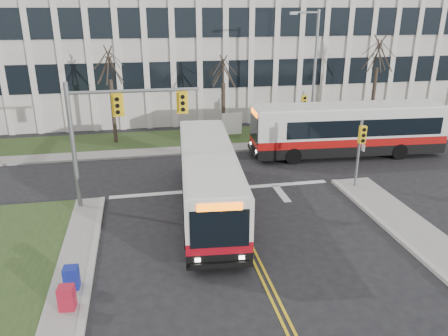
% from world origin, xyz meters
% --- Properties ---
extents(ground, '(120.00, 120.00, 0.00)m').
position_xyz_m(ground, '(0.00, 0.00, 0.00)').
color(ground, black).
rests_on(ground, ground).
extents(sidewalk_cross, '(44.00, 1.60, 0.14)m').
position_xyz_m(sidewalk_cross, '(5.00, 15.20, 0.07)').
color(sidewalk_cross, '#9E9B93').
rests_on(sidewalk_cross, ground).
extents(building_lawn, '(44.00, 5.00, 0.12)m').
position_xyz_m(building_lawn, '(5.00, 18.00, 0.06)').
color(building_lawn, '#2A421C').
rests_on(building_lawn, ground).
extents(office_building, '(40.00, 16.00, 12.00)m').
position_xyz_m(office_building, '(5.00, 30.00, 6.00)').
color(office_building, silver).
rests_on(office_building, ground).
extents(mast_arm_signal, '(6.11, 0.38, 6.20)m').
position_xyz_m(mast_arm_signal, '(-5.62, 7.16, 4.26)').
color(mast_arm_signal, slate).
rests_on(mast_arm_signal, ground).
extents(signal_pole_near, '(0.34, 0.39, 3.80)m').
position_xyz_m(signal_pole_near, '(7.20, 6.90, 2.50)').
color(signal_pole_near, slate).
rests_on(signal_pole_near, ground).
extents(signal_pole_far, '(0.34, 0.39, 3.80)m').
position_xyz_m(signal_pole_far, '(7.20, 15.40, 2.50)').
color(signal_pole_far, slate).
rests_on(signal_pole_far, ground).
extents(streetlight, '(2.15, 0.25, 9.20)m').
position_xyz_m(streetlight, '(8.03, 16.20, 5.19)').
color(streetlight, slate).
rests_on(streetlight, ground).
extents(directory_sign, '(1.50, 0.12, 2.00)m').
position_xyz_m(directory_sign, '(2.50, 17.50, 1.17)').
color(directory_sign, slate).
rests_on(directory_sign, ground).
extents(tree_left, '(1.80, 1.80, 7.70)m').
position_xyz_m(tree_left, '(-6.00, 18.00, 5.51)').
color(tree_left, '#42352B').
rests_on(tree_left, ground).
extents(tree_mid, '(1.80, 1.80, 6.82)m').
position_xyz_m(tree_mid, '(2.00, 18.20, 4.88)').
color(tree_mid, '#42352B').
rests_on(tree_mid, ground).
extents(tree_right, '(1.80, 1.80, 8.25)m').
position_xyz_m(tree_right, '(14.00, 18.00, 5.91)').
color(tree_right, '#42352B').
rests_on(tree_right, ground).
extents(bus_main, '(3.42, 11.55, 3.04)m').
position_xyz_m(bus_main, '(-1.10, 5.86, 1.52)').
color(bus_main, silver).
rests_on(bus_main, ground).
extents(bus_cross, '(12.66, 3.44, 3.34)m').
position_xyz_m(bus_cross, '(9.21, 12.39, 1.67)').
color(bus_cross, silver).
rests_on(bus_cross, ground).
extents(newspaper_box_blue, '(0.52, 0.47, 0.95)m').
position_xyz_m(newspaper_box_blue, '(-6.80, 0.27, 0.47)').
color(newspaper_box_blue, navy).
rests_on(newspaper_box_blue, ground).
extents(newspaper_box_red, '(0.54, 0.50, 0.95)m').
position_xyz_m(newspaper_box_red, '(-6.80, -0.87, 0.47)').
color(newspaper_box_red, '#A41529').
rests_on(newspaper_box_red, ground).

